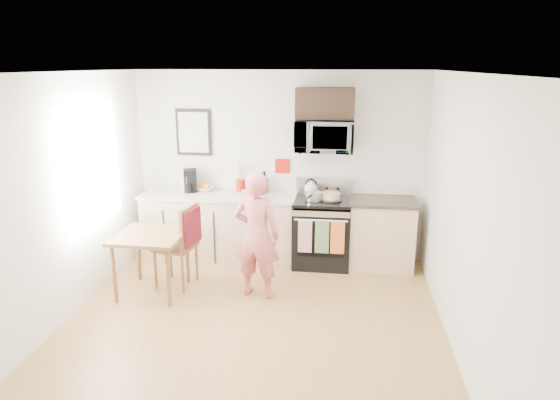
# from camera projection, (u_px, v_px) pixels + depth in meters

# --- Properties ---
(floor) EXTENTS (4.60, 4.60, 0.00)m
(floor) POSITION_uv_depth(u_px,v_px,m) (250.00, 334.00, 5.10)
(floor) COLOR olive
(floor) RESTS_ON ground
(back_wall) EXTENTS (4.00, 0.04, 2.60)m
(back_wall) POSITION_uv_depth(u_px,v_px,m) (279.00, 166.00, 6.96)
(back_wall) COLOR white
(back_wall) RESTS_ON floor
(front_wall) EXTENTS (4.00, 0.04, 2.60)m
(front_wall) POSITION_uv_depth(u_px,v_px,m) (162.00, 341.00, 2.56)
(front_wall) COLOR white
(front_wall) RESTS_ON floor
(left_wall) EXTENTS (0.04, 4.60, 2.60)m
(left_wall) POSITION_uv_depth(u_px,v_px,m) (52.00, 205.00, 5.00)
(left_wall) COLOR white
(left_wall) RESTS_ON floor
(right_wall) EXTENTS (0.04, 4.60, 2.60)m
(right_wall) POSITION_uv_depth(u_px,v_px,m) (465.00, 221.00, 4.51)
(right_wall) COLOR white
(right_wall) RESTS_ON floor
(ceiling) EXTENTS (4.00, 4.60, 0.04)m
(ceiling) POSITION_uv_depth(u_px,v_px,m) (245.00, 72.00, 4.41)
(ceiling) COLOR silver
(ceiling) RESTS_ON back_wall
(window) EXTENTS (0.06, 1.40, 1.50)m
(window) POSITION_uv_depth(u_px,v_px,m) (92.00, 166.00, 5.70)
(window) COLOR silver
(window) RESTS_ON left_wall
(cabinet_left) EXTENTS (2.10, 0.60, 0.90)m
(cabinet_left) POSITION_uv_depth(u_px,v_px,m) (220.00, 228.00, 6.99)
(cabinet_left) COLOR tan
(cabinet_left) RESTS_ON floor
(countertop_left) EXTENTS (2.14, 0.64, 0.04)m
(countertop_left) POSITION_uv_depth(u_px,v_px,m) (219.00, 196.00, 6.87)
(countertop_left) COLOR beige
(countertop_left) RESTS_ON cabinet_left
(cabinet_right) EXTENTS (0.84, 0.60, 0.90)m
(cabinet_right) POSITION_uv_depth(u_px,v_px,m) (381.00, 235.00, 6.71)
(cabinet_right) COLOR tan
(cabinet_right) RESTS_ON floor
(countertop_right) EXTENTS (0.88, 0.64, 0.04)m
(countertop_right) POSITION_uv_depth(u_px,v_px,m) (383.00, 201.00, 6.59)
(countertop_right) COLOR black
(countertop_right) RESTS_ON cabinet_right
(range) EXTENTS (0.76, 0.70, 1.16)m
(range) POSITION_uv_depth(u_px,v_px,m) (322.00, 234.00, 6.79)
(range) COLOR black
(range) RESTS_ON floor
(microwave) EXTENTS (0.76, 0.51, 0.42)m
(microwave) POSITION_uv_depth(u_px,v_px,m) (324.00, 136.00, 6.55)
(microwave) COLOR #ADADB2
(microwave) RESTS_ON back_wall
(upper_cabinet) EXTENTS (0.76, 0.35, 0.40)m
(upper_cabinet) POSITION_uv_depth(u_px,v_px,m) (325.00, 103.00, 6.48)
(upper_cabinet) COLOR black
(upper_cabinet) RESTS_ON back_wall
(wall_art) EXTENTS (0.50, 0.04, 0.65)m
(wall_art) POSITION_uv_depth(u_px,v_px,m) (194.00, 132.00, 6.96)
(wall_art) COLOR black
(wall_art) RESTS_ON back_wall
(wall_trivet) EXTENTS (0.20, 0.02, 0.20)m
(wall_trivet) POSITION_uv_depth(u_px,v_px,m) (282.00, 166.00, 6.93)
(wall_trivet) COLOR #A9170E
(wall_trivet) RESTS_ON back_wall
(person) EXTENTS (0.60, 0.44, 1.51)m
(person) POSITION_uv_depth(u_px,v_px,m) (257.00, 235.00, 5.78)
(person) COLOR #BA3349
(person) RESTS_ON floor
(dining_table) EXTENTS (0.79, 0.79, 0.74)m
(dining_table) POSITION_uv_depth(u_px,v_px,m) (151.00, 241.00, 5.88)
(dining_table) COLOR brown
(dining_table) RESTS_ON floor
(chair) EXTENTS (0.55, 0.51, 1.03)m
(chair) POSITION_uv_depth(u_px,v_px,m) (185.00, 235.00, 6.04)
(chair) COLOR brown
(chair) RESTS_ON floor
(knife_block) EXTENTS (0.15, 0.16, 0.21)m
(knife_block) POSITION_uv_depth(u_px,v_px,m) (264.00, 185.00, 6.94)
(knife_block) COLOR brown
(knife_block) RESTS_ON countertop_left
(utensil_crock) EXTENTS (0.13, 0.13, 0.40)m
(utensil_crock) POSITION_uv_depth(u_px,v_px,m) (241.00, 180.00, 7.00)
(utensil_crock) COLOR #A9170E
(utensil_crock) RESTS_ON countertop_left
(fruit_bowl) EXTENTS (0.28, 0.28, 0.11)m
(fruit_bowl) POSITION_uv_depth(u_px,v_px,m) (205.00, 188.00, 7.04)
(fruit_bowl) COLOR white
(fruit_bowl) RESTS_ON countertop_left
(milk_carton) EXTENTS (0.10, 0.10, 0.23)m
(milk_carton) POSITION_uv_depth(u_px,v_px,m) (185.00, 184.00, 6.94)
(milk_carton) COLOR tan
(milk_carton) RESTS_ON countertop_left
(coffee_maker) EXTENTS (0.23, 0.28, 0.31)m
(coffee_maker) POSITION_uv_depth(u_px,v_px,m) (190.00, 181.00, 6.98)
(coffee_maker) COLOR black
(coffee_maker) RESTS_ON countertop_left
(bread_bag) EXTENTS (0.31, 0.19, 0.11)m
(bread_bag) POSITION_uv_depth(u_px,v_px,m) (252.00, 194.00, 6.65)
(bread_bag) COLOR tan
(bread_bag) RESTS_ON countertop_left
(cake) EXTENTS (0.31, 0.31, 0.10)m
(cake) POSITION_uv_depth(u_px,v_px,m) (331.00, 196.00, 6.62)
(cake) COLOR black
(cake) RESTS_ON range
(kettle) EXTENTS (0.18, 0.18, 0.23)m
(kettle) POSITION_uv_depth(u_px,v_px,m) (311.00, 188.00, 6.85)
(kettle) COLOR white
(kettle) RESTS_ON range
(pot) EXTENTS (0.22, 0.38, 0.11)m
(pot) POSITION_uv_depth(u_px,v_px,m) (314.00, 196.00, 6.59)
(pot) COLOR #ADADB2
(pot) RESTS_ON range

